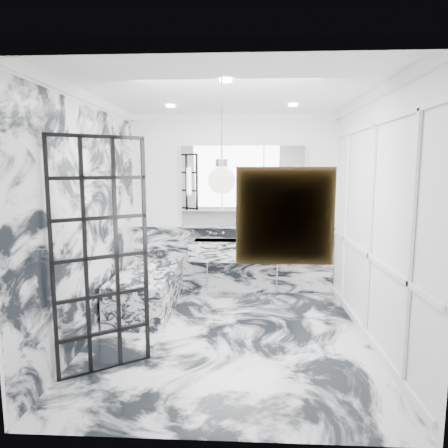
# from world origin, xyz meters

# --- Properties ---
(floor) EXTENTS (3.60, 3.60, 0.00)m
(floor) POSITION_xyz_m (0.00, 0.00, 0.00)
(floor) COLOR silver
(floor) RESTS_ON ground
(ceiling) EXTENTS (3.60, 3.60, 0.00)m
(ceiling) POSITION_xyz_m (0.00, 0.00, 2.80)
(ceiling) COLOR white
(ceiling) RESTS_ON wall_back
(wall_back) EXTENTS (3.60, 0.00, 3.60)m
(wall_back) POSITION_xyz_m (0.00, 1.80, 1.40)
(wall_back) COLOR white
(wall_back) RESTS_ON floor
(wall_front) EXTENTS (3.60, 0.00, 3.60)m
(wall_front) POSITION_xyz_m (0.00, -1.80, 1.40)
(wall_front) COLOR white
(wall_front) RESTS_ON floor
(wall_left) EXTENTS (0.00, 3.60, 3.60)m
(wall_left) POSITION_xyz_m (-1.60, 0.00, 1.40)
(wall_left) COLOR white
(wall_left) RESTS_ON floor
(wall_right) EXTENTS (0.00, 3.60, 3.60)m
(wall_right) POSITION_xyz_m (1.60, 0.00, 1.40)
(wall_right) COLOR white
(wall_right) RESTS_ON floor
(marble_clad_back) EXTENTS (3.18, 0.05, 1.05)m
(marble_clad_back) POSITION_xyz_m (0.00, 1.78, 0.53)
(marble_clad_back) COLOR silver
(marble_clad_back) RESTS_ON floor
(marble_clad_left) EXTENTS (0.02, 3.56, 2.68)m
(marble_clad_left) POSITION_xyz_m (-1.59, 0.00, 1.34)
(marble_clad_left) COLOR silver
(marble_clad_left) RESTS_ON floor
(panel_molding) EXTENTS (0.03, 3.40, 2.30)m
(panel_molding) POSITION_xyz_m (1.58, 0.00, 1.30)
(panel_molding) COLOR white
(panel_molding) RESTS_ON floor
(soap_bottle_a) EXTENTS (0.08, 0.08, 0.19)m
(soap_bottle_a) POSITION_xyz_m (0.77, 1.71, 1.18)
(soap_bottle_a) COLOR #8C5919
(soap_bottle_a) RESTS_ON ledge
(soap_bottle_b) EXTENTS (0.11, 0.11, 0.19)m
(soap_bottle_b) POSITION_xyz_m (0.96, 1.71, 1.18)
(soap_bottle_b) COLOR #4C4C51
(soap_bottle_b) RESTS_ON ledge
(soap_bottle_c) EXTENTS (0.13, 0.13, 0.14)m
(soap_bottle_c) POSITION_xyz_m (0.64, 1.71, 1.16)
(soap_bottle_c) COLOR silver
(soap_bottle_c) RESTS_ON ledge
(face_pot) EXTENTS (0.16, 0.16, 0.16)m
(face_pot) POSITION_xyz_m (0.11, 1.71, 1.17)
(face_pot) COLOR white
(face_pot) RESTS_ON ledge
(amber_bottle) EXTENTS (0.04, 0.04, 0.10)m
(amber_bottle) POSITION_xyz_m (0.57, 1.71, 1.14)
(amber_bottle) COLOR #8C5919
(amber_bottle) RESTS_ON ledge
(flower_vase) EXTENTS (0.08, 0.08, 0.12)m
(flower_vase) POSITION_xyz_m (-0.99, 0.34, 0.61)
(flower_vase) COLOR silver
(flower_vase) RESTS_ON bathtub
(crittall_door) EXTENTS (0.75, 0.53, 2.26)m
(crittall_door) POSITION_xyz_m (-1.18, -0.80, 1.13)
(crittall_door) COLOR black
(crittall_door) RESTS_ON floor
(artwork) EXTENTS (0.56, 0.05, 0.56)m
(artwork) POSITION_xyz_m (0.46, -1.76, 1.65)
(artwork) COLOR orange
(artwork) RESTS_ON wall_front
(pendant_light) EXTENTS (0.23, 0.23, 0.23)m
(pendant_light) POSITION_xyz_m (-0.00, -1.18, 1.87)
(pendant_light) COLOR white
(pendant_light) RESTS_ON ceiling
(trough_sink) EXTENTS (1.60, 0.45, 0.30)m
(trough_sink) POSITION_xyz_m (0.15, 1.55, 0.73)
(trough_sink) COLOR silver
(trough_sink) RESTS_ON wall_back
(ledge) EXTENTS (1.90, 0.14, 0.04)m
(ledge) POSITION_xyz_m (0.15, 1.72, 1.07)
(ledge) COLOR silver
(ledge) RESTS_ON wall_back
(subway_tile) EXTENTS (1.90, 0.03, 0.23)m
(subway_tile) POSITION_xyz_m (0.15, 1.78, 1.21)
(subway_tile) COLOR white
(subway_tile) RESTS_ON wall_back
(mirror_cabinet) EXTENTS (1.90, 0.16, 1.00)m
(mirror_cabinet) POSITION_xyz_m (0.15, 1.73, 1.82)
(mirror_cabinet) COLOR white
(mirror_cabinet) RESTS_ON wall_back
(sconce_left) EXTENTS (0.07, 0.07, 0.40)m
(sconce_left) POSITION_xyz_m (-0.67, 1.63, 1.78)
(sconce_left) COLOR white
(sconce_left) RESTS_ON mirror_cabinet
(sconce_right) EXTENTS (0.07, 0.07, 0.40)m
(sconce_right) POSITION_xyz_m (0.97, 1.63, 1.78)
(sconce_right) COLOR white
(sconce_right) RESTS_ON mirror_cabinet
(bathtub) EXTENTS (0.75, 1.65, 0.55)m
(bathtub) POSITION_xyz_m (-1.18, 0.90, 0.28)
(bathtub) COLOR silver
(bathtub) RESTS_ON floor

